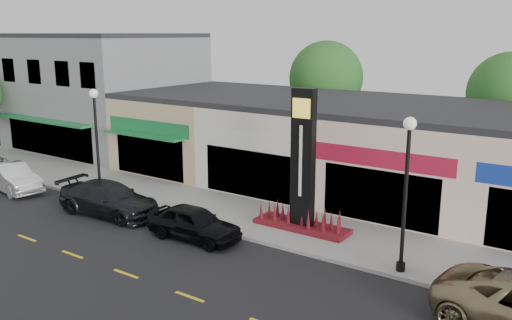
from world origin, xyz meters
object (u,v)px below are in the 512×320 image
at_px(lamp_west_near, 96,132).
at_px(car_dark_sedan, 109,199).
at_px(car_white_van, 12,178).
at_px(car_black_sedan, 194,223).
at_px(pylon_sign, 303,181).
at_px(lamp_east_near, 406,180).

xyz_separation_m(lamp_west_near, car_dark_sedan, (2.46, -1.50, -2.71)).
distance_m(car_white_van, car_dark_sedan, 7.36).
distance_m(lamp_west_near, car_black_sedan, 8.42).
relative_size(lamp_west_near, car_dark_sedan, 1.04).
bearing_deg(car_dark_sedan, pylon_sign, -73.52).
height_order(car_dark_sedan, car_black_sedan, car_dark_sedan).
relative_size(lamp_east_near, car_white_van, 1.22).
xyz_separation_m(lamp_west_near, lamp_east_near, (16.00, 0.00, 0.00)).
bearing_deg(lamp_east_near, car_black_sedan, -168.99).
relative_size(lamp_west_near, lamp_east_near, 1.00).
relative_size(lamp_west_near, pylon_sign, 0.91).
bearing_deg(car_black_sedan, lamp_east_near, -80.99).
relative_size(lamp_west_near, car_white_van, 1.22).
height_order(lamp_east_near, car_black_sedan, lamp_east_near).
xyz_separation_m(car_dark_sedan, car_black_sedan, (5.33, -0.10, -0.06)).
relative_size(car_dark_sedan, car_black_sedan, 1.27).
height_order(car_white_van, car_dark_sedan, car_dark_sedan).
xyz_separation_m(pylon_sign, car_black_sedan, (-3.21, -3.29, -1.57)).
distance_m(lamp_east_near, car_white_van, 21.15).
bearing_deg(pylon_sign, lamp_west_near, -171.23).
bearing_deg(car_black_sedan, car_white_van, 89.18).
xyz_separation_m(lamp_east_near, car_dark_sedan, (-13.54, -1.50, -2.71)).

